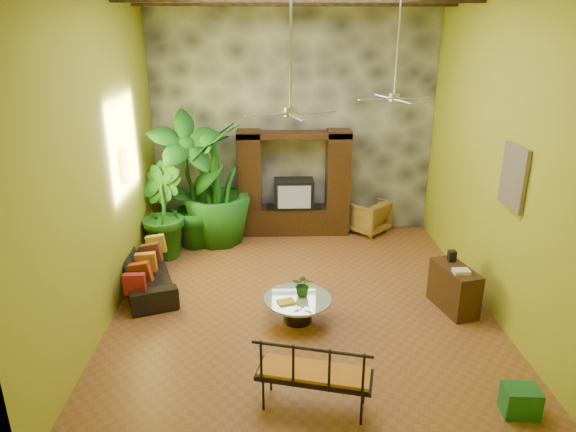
{
  "coord_description": "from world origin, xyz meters",
  "views": [
    {
      "loc": [
        -0.46,
        -7.51,
        4.26
      ],
      "look_at": [
        -0.22,
        0.2,
        1.46
      ],
      "focal_mm": 32.0,
      "sensor_mm": 36.0,
      "label": 1
    }
  ],
  "objects_px": {
    "wicker_armchair": "(368,216)",
    "coffee_table": "(298,306)",
    "tall_plant_b": "(161,211)",
    "iron_bench": "(315,372)",
    "side_console": "(454,288)",
    "ceiling_fan_front": "(291,97)",
    "sofa": "(147,274)",
    "tall_plant_c": "(216,185)",
    "ceiling_fan_back": "(395,85)",
    "green_bin": "(520,401)",
    "entertainment_center": "(294,191)",
    "tall_plant_a": "(189,182)"
  },
  "relations": [
    {
      "from": "wicker_armchair",
      "to": "coffee_table",
      "type": "bearing_deg",
      "value": 20.78
    },
    {
      "from": "wicker_armchair",
      "to": "tall_plant_b",
      "type": "height_order",
      "value": "tall_plant_b"
    },
    {
      "from": "tall_plant_b",
      "to": "iron_bench",
      "type": "relative_size",
      "value": 1.3
    },
    {
      "from": "side_console",
      "to": "ceiling_fan_front",
      "type": "bearing_deg",
      "value": 168.98
    },
    {
      "from": "side_console",
      "to": "tall_plant_b",
      "type": "bearing_deg",
      "value": 141.99
    },
    {
      "from": "sofa",
      "to": "tall_plant_b",
      "type": "height_order",
      "value": "tall_plant_b"
    },
    {
      "from": "tall_plant_c",
      "to": "tall_plant_b",
      "type": "bearing_deg",
      "value": -147.01
    },
    {
      "from": "ceiling_fan_back",
      "to": "iron_bench",
      "type": "xyz_separation_m",
      "value": [
        -1.59,
        -3.78,
        -2.85
      ]
    },
    {
      "from": "wicker_armchair",
      "to": "side_console",
      "type": "height_order",
      "value": "side_console"
    },
    {
      "from": "green_bin",
      "to": "ceiling_fan_front",
      "type": "bearing_deg",
      "value": 138.66
    },
    {
      "from": "tall_plant_c",
      "to": "coffee_table",
      "type": "relative_size",
      "value": 2.44
    },
    {
      "from": "ceiling_fan_front",
      "to": "ceiling_fan_back",
      "type": "relative_size",
      "value": 1.0
    },
    {
      "from": "wicker_armchair",
      "to": "side_console",
      "type": "bearing_deg",
      "value": 58.78
    },
    {
      "from": "ceiling_fan_back",
      "to": "wicker_armchair",
      "type": "height_order",
      "value": "ceiling_fan_back"
    },
    {
      "from": "sofa",
      "to": "wicker_armchair",
      "type": "height_order",
      "value": "wicker_armchair"
    },
    {
      "from": "entertainment_center",
      "to": "ceiling_fan_back",
      "type": "xyz_separation_m",
      "value": [
        1.6,
        -1.94,
        2.44
      ]
    },
    {
      "from": "green_bin",
      "to": "iron_bench",
      "type": "bearing_deg",
      "value": 177.24
    },
    {
      "from": "iron_bench",
      "to": "green_bin",
      "type": "relative_size",
      "value": 3.51
    },
    {
      "from": "ceiling_fan_front",
      "to": "green_bin",
      "type": "height_order",
      "value": "ceiling_fan_front"
    },
    {
      "from": "entertainment_center",
      "to": "tall_plant_c",
      "type": "xyz_separation_m",
      "value": [
        -1.63,
        -0.46,
        0.3
      ]
    },
    {
      "from": "sofa",
      "to": "coffee_table",
      "type": "distance_m",
      "value": 2.8
    },
    {
      "from": "tall_plant_c",
      "to": "iron_bench",
      "type": "bearing_deg",
      "value": -72.72
    },
    {
      "from": "sofa",
      "to": "wicker_armchair",
      "type": "relative_size",
      "value": 2.41
    },
    {
      "from": "iron_bench",
      "to": "side_console",
      "type": "xyz_separation_m",
      "value": [
        2.42,
        2.31,
        -0.18
      ]
    },
    {
      "from": "sofa",
      "to": "iron_bench",
      "type": "height_order",
      "value": "iron_bench"
    },
    {
      "from": "ceiling_fan_back",
      "to": "tall_plant_a",
      "type": "height_order",
      "value": "ceiling_fan_back"
    },
    {
      "from": "ceiling_fan_front",
      "to": "coffee_table",
      "type": "distance_m",
      "value": 3.15
    },
    {
      "from": "wicker_armchair",
      "to": "entertainment_center",
      "type": "bearing_deg",
      "value": -43.66
    },
    {
      "from": "ceiling_fan_front",
      "to": "tall_plant_c",
      "type": "distance_m",
      "value": 4.01
    },
    {
      "from": "entertainment_center",
      "to": "coffee_table",
      "type": "height_order",
      "value": "entertainment_center"
    },
    {
      "from": "ceiling_fan_back",
      "to": "green_bin",
      "type": "distance_m",
      "value": 5.13
    },
    {
      "from": "sofa",
      "to": "tall_plant_b",
      "type": "relative_size",
      "value": 1.04
    },
    {
      "from": "wicker_armchair",
      "to": "coffee_table",
      "type": "relative_size",
      "value": 0.77
    },
    {
      "from": "sofa",
      "to": "ceiling_fan_front",
      "type": "bearing_deg",
      "value": -131.4
    },
    {
      "from": "tall_plant_b",
      "to": "ceiling_fan_back",
      "type": "bearing_deg",
      "value": -10.79
    },
    {
      "from": "tall_plant_a",
      "to": "tall_plant_b",
      "type": "height_order",
      "value": "tall_plant_a"
    },
    {
      "from": "ceiling_fan_front",
      "to": "coffee_table",
      "type": "bearing_deg",
      "value": -57.43
    },
    {
      "from": "entertainment_center",
      "to": "sofa",
      "type": "relative_size",
      "value": 1.24
    },
    {
      "from": "coffee_table",
      "to": "green_bin",
      "type": "height_order",
      "value": "coffee_table"
    },
    {
      "from": "side_console",
      "to": "green_bin",
      "type": "distance_m",
      "value": 2.44
    },
    {
      "from": "green_bin",
      "to": "tall_plant_a",
      "type": "bearing_deg",
      "value": 131.61
    },
    {
      "from": "coffee_table",
      "to": "iron_bench",
      "type": "relative_size",
      "value": 0.73
    },
    {
      "from": "entertainment_center",
      "to": "coffee_table",
      "type": "distance_m",
      "value": 3.77
    },
    {
      "from": "entertainment_center",
      "to": "tall_plant_b",
      "type": "relative_size",
      "value": 1.3
    },
    {
      "from": "wicker_armchair",
      "to": "tall_plant_a",
      "type": "bearing_deg",
      "value": -33.19
    },
    {
      "from": "sofa",
      "to": "side_console",
      "type": "relative_size",
      "value": 2.11
    },
    {
      "from": "ceiling_fan_front",
      "to": "wicker_armchair",
      "type": "height_order",
      "value": "ceiling_fan_front"
    },
    {
      "from": "ceiling_fan_front",
      "to": "ceiling_fan_back",
      "type": "distance_m",
      "value": 2.41
    },
    {
      "from": "tall_plant_a",
      "to": "green_bin",
      "type": "distance_m",
      "value": 6.96
    },
    {
      "from": "tall_plant_b",
      "to": "green_bin",
      "type": "bearing_deg",
      "value": -42.92
    }
  ]
}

